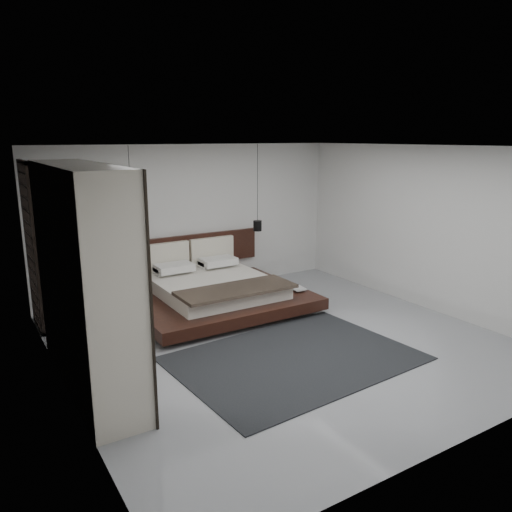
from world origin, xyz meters
TOP-DOWN VIEW (x-y plane):
  - floor at (0.00, 0.00)m, footprint 6.00×6.00m
  - ceiling at (0.00, 0.00)m, footprint 6.00×6.00m
  - wall_back at (0.00, 3.00)m, footprint 6.00×0.00m
  - wall_front at (0.00, -3.00)m, footprint 6.00×0.00m
  - wall_left at (-3.00, 0.00)m, footprint 0.00×6.00m
  - wall_right at (3.00, 0.00)m, footprint 0.00×6.00m
  - lattice_screen at (-2.95, 2.45)m, footprint 0.05×0.90m
  - bed at (-0.16, 1.90)m, footprint 2.97×2.47m
  - book_lower at (1.06, 1.22)m, footprint 0.28×0.33m
  - book_upper at (1.04, 1.19)m, footprint 0.27×0.33m
  - pendant_left at (-1.38, 2.39)m, footprint 0.17×0.17m
  - pendant_right at (1.06, 2.39)m, footprint 0.16×0.16m
  - wardrobe at (-2.70, 0.12)m, footprint 0.63×2.69m
  - rug at (-0.20, -0.60)m, footprint 3.29×2.45m

SIDE VIEW (x-z plane):
  - floor at x=0.00m, z-range 0.00..0.00m
  - rug at x=-0.20m, z-range 0.00..0.01m
  - book_lower at x=1.06m, z-range 0.28..0.30m
  - bed at x=-0.16m, z-range -0.25..0.86m
  - book_upper at x=1.04m, z-range 0.30..0.33m
  - pendant_right at x=1.06m, z-range 0.46..2.09m
  - lattice_screen at x=-2.95m, z-range 0.00..2.60m
  - wardrobe at x=-2.70m, z-range 0.00..2.64m
  - pendant_left at x=-1.38m, z-range 0.57..2.13m
  - wall_back at x=0.00m, z-range -1.60..4.40m
  - wall_front at x=0.00m, z-range -1.60..4.40m
  - wall_left at x=-3.00m, z-range -1.60..4.40m
  - wall_right at x=3.00m, z-range -1.60..4.40m
  - ceiling at x=0.00m, z-range 2.80..2.80m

